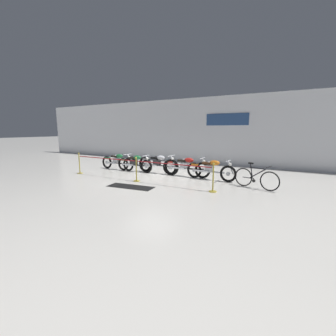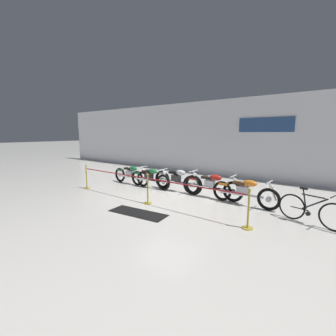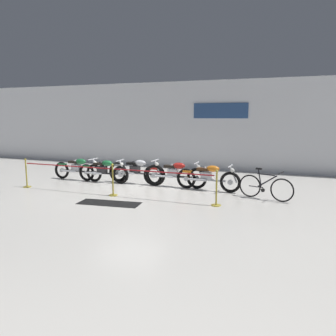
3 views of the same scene
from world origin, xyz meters
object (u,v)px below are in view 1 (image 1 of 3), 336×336
object	(u,v)px
motorcycle_orange_4	(211,169)
floor_banner	(131,187)
motorcycle_green_0	(117,161)
stanchion_mid_left	(136,173)
motorcycle_green_1	(135,163)
stanchion_far_left	(113,163)
stanchion_mid_right	(213,182)
motorcycle_red_3	(186,167)
motorcycle_silver_2	(158,164)
bicycle	(256,178)

from	to	relation	value
motorcycle_orange_4	floor_banner	bearing A→B (deg)	-130.97
motorcycle_green_0	stanchion_mid_left	distance (m)	3.16
motorcycle_green_1	stanchion_far_left	world-z (taller)	stanchion_far_left
stanchion_mid_right	motorcycle_green_0	bearing A→B (deg)	163.86
motorcycle_red_3	stanchion_far_left	bearing A→B (deg)	-144.84
motorcycle_silver_2	floor_banner	distance (m)	2.90
motorcycle_green_0	stanchion_mid_left	xyz separation A→B (m)	(2.63, -1.75, -0.11)
motorcycle_silver_2	bicycle	xyz separation A→B (m)	(4.77, -0.68, -0.10)
stanchion_mid_right	floor_banner	world-z (taller)	stanchion_mid_right
motorcycle_red_3	motorcycle_orange_4	world-z (taller)	motorcycle_red_3
stanchion_mid_right	motorcycle_red_3	bearing A→B (deg)	135.48
stanchion_mid_left	motorcycle_orange_4	bearing A→B (deg)	33.75
floor_banner	motorcycle_red_3	bearing A→B (deg)	63.16
motorcycle_orange_4	motorcycle_red_3	bearing A→B (deg)	173.74
motorcycle_silver_2	motorcycle_red_3	bearing A→B (deg)	0.07
motorcycle_green_1	motorcycle_green_0	bearing A→B (deg)	-179.95
motorcycle_silver_2	floor_banner	xyz separation A→B (m)	(0.49, -2.82, -0.48)
motorcycle_red_3	motorcycle_silver_2	bearing A→B (deg)	-179.93
motorcycle_silver_2	motorcycle_orange_4	world-z (taller)	motorcycle_silver_2
motorcycle_red_3	stanchion_far_left	size ratio (longest dim) A/B	0.35
bicycle	motorcycle_red_3	bearing A→B (deg)	168.05
motorcycle_green_0	stanchion_mid_right	xyz separation A→B (m)	(6.03, -1.75, -0.11)
motorcycle_orange_4	stanchion_mid_left	bearing A→B (deg)	-146.25
motorcycle_green_1	motorcycle_silver_2	size ratio (longest dim) A/B	0.91
motorcycle_green_0	stanchion_mid_right	bearing A→B (deg)	-16.14
bicycle	stanchion_far_left	xyz separation A→B (m)	(-6.00, -1.26, 0.31)
motorcycle_green_0	floor_banner	xyz separation A→B (m)	(3.01, -2.62, -0.46)
motorcycle_green_1	floor_banner	distance (m)	3.22
motorcycle_green_1	bicycle	bearing A→B (deg)	-4.57
motorcycle_green_0	floor_banner	bearing A→B (deg)	-41.10
motorcycle_green_0	stanchion_mid_left	bearing A→B (deg)	-33.53
motorcycle_green_0	motorcycle_red_3	xyz separation A→B (m)	(4.05, 0.20, 0.01)
motorcycle_orange_4	stanchion_mid_right	xyz separation A→B (m)	(0.70, -1.80, -0.12)
motorcycle_green_1	stanchion_mid_right	distance (m)	5.14
motorcycle_silver_2	floor_banner	bearing A→B (deg)	-80.20
motorcycle_green_1	motorcycle_orange_4	xyz separation A→B (m)	(4.14, 0.06, 0.01)
bicycle	floor_banner	world-z (taller)	bicycle
motorcycle_silver_2	motorcycle_red_3	world-z (taller)	motorcycle_silver_2
bicycle	motorcycle_silver_2	bearing A→B (deg)	171.85
motorcycle_silver_2	motorcycle_red_3	distance (m)	1.54
motorcycle_green_1	motorcycle_red_3	world-z (taller)	motorcycle_red_3
floor_banner	motorcycle_orange_4	bearing A→B (deg)	42.57
motorcycle_green_0	motorcycle_red_3	world-z (taller)	motorcycle_red_3
motorcycle_green_1	floor_banner	size ratio (longest dim) A/B	1.17
bicycle	stanchion_mid_right	xyz separation A→B (m)	(-1.26, -1.26, -0.03)
motorcycle_orange_4	stanchion_mid_right	world-z (taller)	stanchion_mid_right
motorcycle_red_3	stanchion_far_left	distance (m)	3.38
stanchion_mid_left	floor_banner	distance (m)	1.02
motorcycle_red_3	stanchion_mid_left	world-z (taller)	stanchion_mid_left
motorcycle_red_3	floor_banner	distance (m)	3.05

